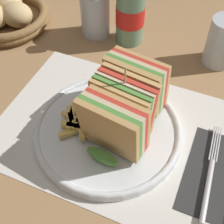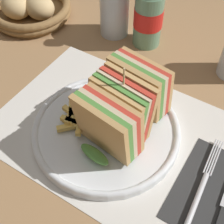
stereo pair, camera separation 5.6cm
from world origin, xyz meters
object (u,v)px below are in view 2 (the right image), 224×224
(fork, at_px, (199,193))
(glass_far, at_px, (114,13))
(club_sandwich, at_px, (123,107))
(coke_bottle_near, at_px, (149,10))
(bread_basket, at_px, (31,8))
(plate_main, at_px, (106,130))

(fork, xyz_separation_m, glass_far, (-0.34, 0.30, 0.04))
(club_sandwich, relative_size, glass_far, 1.81)
(coke_bottle_near, xyz_separation_m, glass_far, (-0.09, -0.01, -0.03))
(coke_bottle_near, xyz_separation_m, bread_basket, (-0.30, -0.06, -0.06))
(glass_far, distance_m, bread_basket, 0.23)
(coke_bottle_near, distance_m, bread_basket, 0.31)
(glass_far, bearing_deg, fork, -41.00)
(plate_main, relative_size, fork, 1.42)
(plate_main, relative_size, glass_far, 2.53)
(coke_bottle_near, bearing_deg, fork, -49.81)
(club_sandwich, distance_m, bread_basket, 0.44)
(coke_bottle_near, relative_size, bread_basket, 0.99)
(coke_bottle_near, height_order, bread_basket, coke_bottle_near)
(plate_main, height_order, bread_basket, bread_basket)
(bread_basket, bearing_deg, coke_bottle_near, 11.86)
(plate_main, height_order, coke_bottle_near, coke_bottle_near)
(fork, relative_size, bread_basket, 0.93)
(club_sandwich, bearing_deg, coke_bottle_near, 108.78)
(plate_main, bearing_deg, glass_far, 118.98)
(plate_main, xyz_separation_m, club_sandwich, (0.02, 0.02, 0.06))
(plate_main, distance_m, club_sandwich, 0.07)
(club_sandwich, bearing_deg, plate_main, -142.60)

